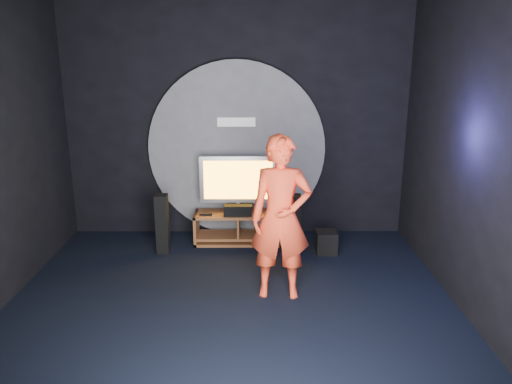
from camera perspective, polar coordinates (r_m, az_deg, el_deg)
floor at (r=5.53m, az=-2.95°, el=-13.57°), size 5.00×5.00×0.00m
back_wall at (r=7.38m, az=-2.23°, el=8.35°), size 5.00×0.04×3.50m
front_wall at (r=2.52m, az=-6.18°, el=-6.91°), size 5.00×0.04×3.50m
right_wall at (r=5.39m, az=24.42°, el=4.11°), size 0.04×5.00×3.50m
wall_disc_panel at (r=7.39m, az=-2.21°, el=4.85°), size 2.60×0.11×2.60m
media_console at (r=7.31m, az=-1.96°, el=-4.29°), size 1.27×0.45×0.45m
tv at (r=7.17m, az=-2.06°, el=1.19°), size 1.10×0.22×0.82m
center_speaker at (r=7.10m, az=-2.07°, el=-2.11°), size 0.40×0.15×0.15m
remote at (r=7.14m, az=-5.75°, el=-2.61°), size 0.18×0.05×0.02m
tower_speaker_left at (r=6.99m, az=-10.65°, el=-3.60°), size 0.17×0.18×0.83m
tower_speaker_right at (r=6.89m, az=4.38°, el=-3.68°), size 0.17×0.18×0.83m
subwoofer at (r=7.02m, az=8.04°, el=-5.68°), size 0.28×0.28×0.31m
player at (r=5.54m, az=2.86°, el=-2.97°), size 0.70×0.47×1.86m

